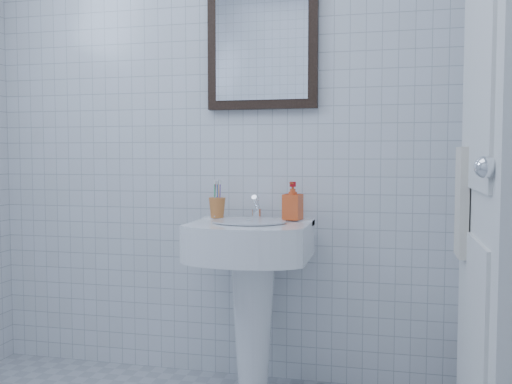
# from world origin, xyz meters

# --- Properties ---
(wall_back) EXTENTS (2.20, 0.02, 2.50)m
(wall_back) POSITION_xyz_m (0.00, 1.20, 1.25)
(wall_back) COLOR silver
(wall_back) RESTS_ON ground
(washbasin) EXTENTS (0.49, 0.36, 0.76)m
(washbasin) POSITION_xyz_m (0.23, 0.98, 0.51)
(washbasin) COLOR white
(washbasin) RESTS_ON ground
(faucet) EXTENTS (0.04, 0.09, 0.11)m
(faucet) POSITION_xyz_m (0.23, 1.07, 0.80)
(faucet) COLOR white
(faucet) RESTS_ON washbasin
(toothbrush_cup) EXTENTS (0.09, 0.09, 0.09)m
(toothbrush_cup) POSITION_xyz_m (0.05, 1.07, 0.80)
(toothbrush_cup) COLOR #CB7032
(toothbrush_cup) RESTS_ON washbasin
(soap_dispenser) EXTENTS (0.09, 0.09, 0.16)m
(soap_dispenser) POSITION_xyz_m (0.39, 1.07, 0.84)
(soap_dispenser) COLOR #D64814
(soap_dispenser) RESTS_ON washbasin
(wall_mirror) EXTENTS (0.50, 0.04, 0.62)m
(wall_mirror) POSITION_xyz_m (0.23, 1.18, 1.55)
(wall_mirror) COLOR black
(wall_mirror) RESTS_ON wall_back
(bathroom_door) EXTENTS (0.04, 0.80, 2.00)m
(bathroom_door) POSITION_xyz_m (1.08, 0.55, 1.00)
(bathroom_door) COLOR silver
(bathroom_door) RESTS_ON ground
(towel_ring) EXTENTS (0.01, 0.18, 0.18)m
(towel_ring) POSITION_xyz_m (1.06, 0.74, 1.05)
(towel_ring) COLOR white
(towel_ring) RESTS_ON wall_right
(hand_towel) EXTENTS (0.03, 0.16, 0.38)m
(hand_towel) POSITION_xyz_m (1.04, 0.74, 0.87)
(hand_towel) COLOR white
(hand_towel) RESTS_ON towel_ring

